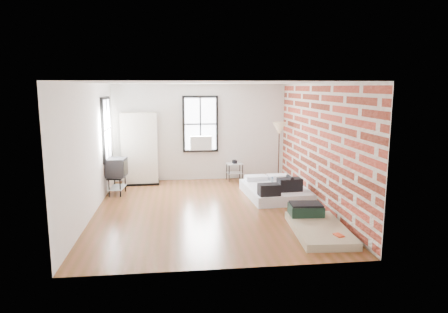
{
  "coord_description": "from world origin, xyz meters",
  "views": [
    {
      "loc": [
        -0.67,
        -8.61,
        2.72
      ],
      "look_at": [
        0.38,
        0.3,
        1.15
      ],
      "focal_mm": 32.0,
      "sensor_mm": 36.0,
      "label": 1
    }
  ],
  "objects": [
    {
      "name": "wardrobe",
      "position": [
        -1.73,
        2.65,
        1.01
      ],
      "size": [
        1.05,
        0.63,
        2.02
      ],
      "rotation": [
        0.0,
        0.0,
        0.05
      ],
      "color": "black",
      "rests_on": "ground"
    },
    {
      "name": "mattress_bare",
      "position": [
        1.94,
        -1.56,
        0.12
      ],
      "size": [
        1.06,
        1.85,
        0.39
      ],
      "rotation": [
        0.0,
        0.0,
        -0.07
      ],
      "color": "tan",
      "rests_on": "ground"
    },
    {
      "name": "ground",
      "position": [
        0.0,
        0.0,
        0.0
      ],
      "size": [
        6.0,
        6.0,
        0.0
      ],
      "primitive_type": "plane",
      "color": "brown",
      "rests_on": "ground"
    },
    {
      "name": "room_shell",
      "position": [
        0.23,
        0.36,
        1.74
      ],
      "size": [
        5.02,
        6.02,
        2.8
      ],
      "color": "silver",
      "rests_on": "ground"
    },
    {
      "name": "side_table",
      "position": [
        0.98,
        2.72,
        0.4
      ],
      "size": [
        0.49,
        0.41,
        0.6
      ],
      "rotation": [
        0.0,
        0.0,
        0.11
      ],
      "color": "black",
      "rests_on": "ground"
    },
    {
      "name": "floor_lamp",
      "position": [
        2.15,
        2.19,
        1.5
      ],
      "size": [
        0.37,
        0.37,
        1.74
      ],
      "color": "#331D11",
      "rests_on": "ground"
    },
    {
      "name": "mattress_main",
      "position": [
        1.75,
        0.87,
        0.17
      ],
      "size": [
        1.55,
        2.02,
        0.62
      ],
      "rotation": [
        0.0,
        0.0,
        0.07
      ],
      "color": "white",
      "rests_on": "ground"
    },
    {
      "name": "tv_stand",
      "position": [
        -2.21,
        1.55,
        0.67
      ],
      "size": [
        0.52,
        0.7,
        0.94
      ],
      "rotation": [
        0.0,
        0.0,
        -0.1
      ],
      "color": "black",
      "rests_on": "ground"
    }
  ]
}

